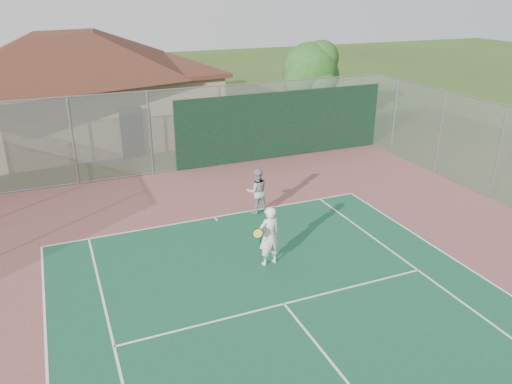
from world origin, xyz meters
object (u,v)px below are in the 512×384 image
(player_white_front, at_px, (269,237))
(clubhouse, at_px, (68,76))
(tree, at_px, (311,72))
(player_grey_back, at_px, (257,192))

(player_white_front, bearing_deg, clubhouse, -82.94)
(clubhouse, bearing_deg, tree, -21.24)
(clubhouse, height_order, player_grey_back, clubhouse)
(player_grey_back, bearing_deg, tree, -120.30)
(player_white_front, bearing_deg, tree, -130.03)
(player_white_front, height_order, player_grey_back, player_white_front)
(clubhouse, xyz_separation_m, tree, (11.91, -3.50, -0.03))
(tree, bearing_deg, clubhouse, 163.62)
(tree, height_order, player_grey_back, tree)
(clubhouse, distance_m, player_grey_back, 13.60)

